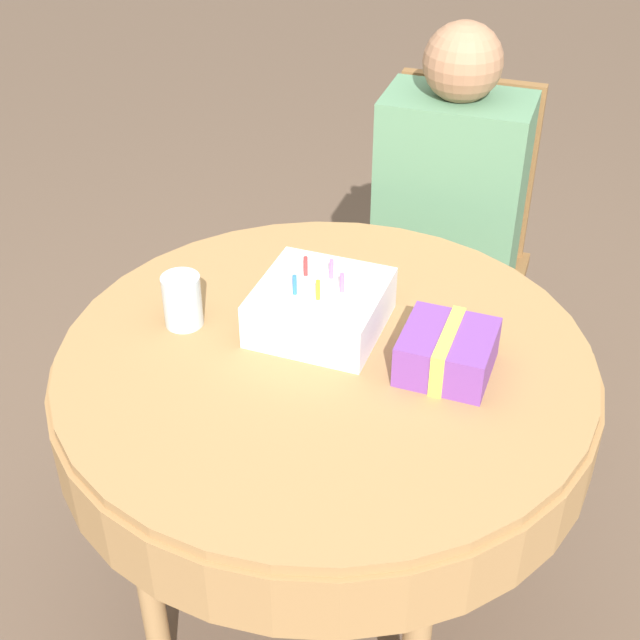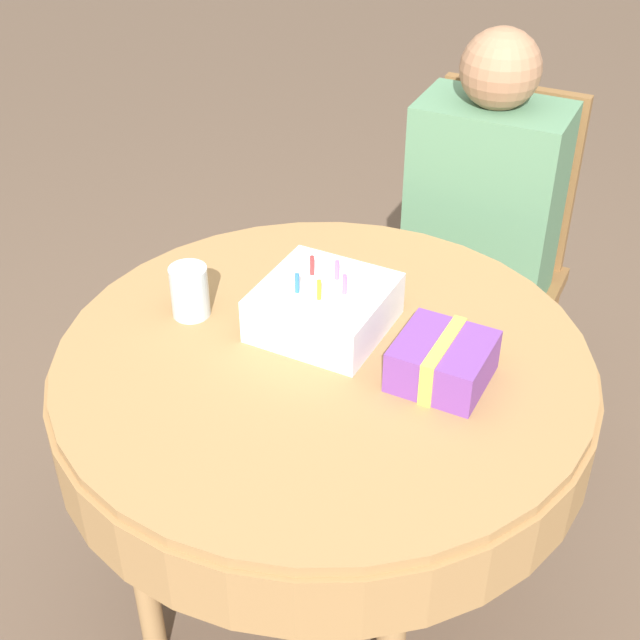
# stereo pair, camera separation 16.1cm
# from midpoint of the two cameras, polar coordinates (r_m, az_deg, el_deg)

# --- Properties ---
(ground_plane) EXTENTS (12.00, 12.00, 0.00)m
(ground_plane) POSITION_cam_midpoint_polar(r_m,az_deg,el_deg) (2.14, 2.42, -17.80)
(ground_plane) COLOR brown
(dining_table) EXTENTS (1.00, 1.00, 0.73)m
(dining_table) POSITION_cam_midpoint_polar(r_m,az_deg,el_deg) (1.68, 2.95, -4.61)
(dining_table) COLOR #9E7547
(dining_table) RESTS_ON ground_plane
(chair) EXTENTS (0.41, 0.41, 0.93)m
(chair) POSITION_cam_midpoint_polar(r_m,az_deg,el_deg) (2.39, 12.43, 3.80)
(chair) COLOR brown
(chair) RESTS_ON ground_plane
(person) EXTENTS (0.35, 0.31, 1.12)m
(person) POSITION_cam_midpoint_polar(r_m,az_deg,el_deg) (2.22, 12.32, 6.44)
(person) COLOR #9E7051
(person) RESTS_ON ground_plane
(birthday_cake) EXTENTS (0.23, 0.23, 0.13)m
(birthday_cake) POSITION_cam_midpoint_polar(r_m,az_deg,el_deg) (1.66, 3.04, 0.73)
(birthday_cake) COLOR white
(birthday_cake) RESTS_ON dining_table
(drinking_glass) EXTENTS (0.07, 0.07, 0.10)m
(drinking_glass) POSITION_cam_midpoint_polar(r_m,az_deg,el_deg) (1.70, -5.68, 1.74)
(drinking_glass) COLOR silver
(drinking_glass) RESTS_ON dining_table
(gift_box) EXTENTS (0.16, 0.16, 0.09)m
(gift_box) POSITION_cam_midpoint_polar(r_m,az_deg,el_deg) (1.56, 10.80, -2.71)
(gift_box) COLOR #753D99
(gift_box) RESTS_ON dining_table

